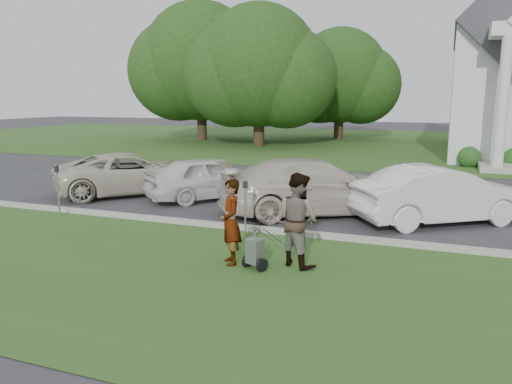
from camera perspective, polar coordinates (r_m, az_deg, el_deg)
The scene contains 16 objects.
ground at distance 12.31m, azimuth -0.93°, elevation -5.21°, with size 120.00×120.00×0.00m, color #333335.
grass_strip at distance 9.73m, azimuth -7.62°, elevation -9.70°, with size 80.00×7.00×0.01m, color #34591E.
church_lawn at distance 38.38m, azimuth 14.33°, elevation 5.41°, with size 80.00×30.00×0.01m, color #34591E.
curb at distance 12.79m, azimuth -0.01°, elevation -4.25°, with size 80.00×0.18×0.15m, color #9E9E93.
tree_left at distance 35.27m, azimuth 0.31°, elevation 13.60°, with size 10.63×8.40×9.71m.
tree_far at distance 40.48m, azimuth -6.35°, elevation 14.00°, with size 11.64×9.20×10.73m.
tree_back at distance 41.85m, azimuth 9.56°, elevation 12.49°, with size 9.61×7.60×8.89m.
striping_cart at distance 9.98m, azimuth -0.10°, elevation -6.86°, with size 0.70×1.00×0.86m.
person_left at distance 10.18m, azimuth -2.90°, elevation -3.53°, with size 0.64×0.42×1.76m, color #999999.
person_right at distance 10.09m, azimuth 4.80°, elevation -3.23°, with size 0.93×0.72×1.91m, color #999999.
parking_meter_near at distance 12.17m, azimuth -1.23°, elevation -1.07°, with size 0.10×0.09×1.42m.
parking_meter_far at distance 15.30m, azimuth -21.74°, elevation 0.82°, with size 0.11×0.10×1.51m.
car_a at distance 18.27m, azimuth -14.05°, elevation 2.09°, with size 2.42×5.24×1.46m, color beige.
car_b at distance 16.87m, azimuth -5.38°, elevation 1.66°, with size 1.72×4.28×1.46m, color white.
car_c at distance 14.75m, azimuth 6.65°, elevation 0.67°, with size 2.30×5.65×1.64m, color beige.
car_d at distance 14.44m, azimuth 20.34°, elevation -0.31°, with size 1.66×4.75×1.57m, color silver.
Camera 1 is at (4.42, -10.98, 3.40)m, focal length 35.00 mm.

